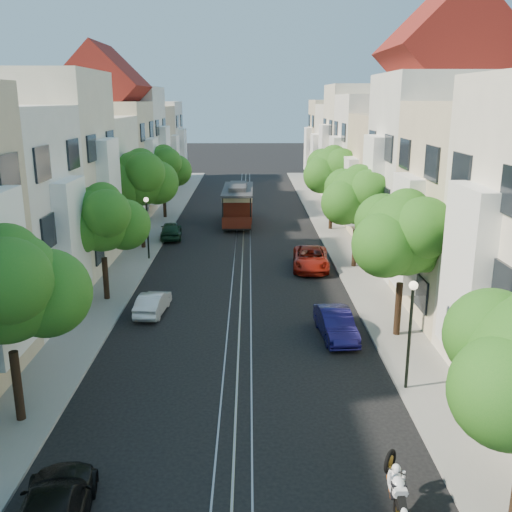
{
  "coord_description": "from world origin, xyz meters",
  "views": [
    {
      "loc": [
        0.5,
        -15.1,
        10.49
      ],
      "look_at": [
        0.85,
        14.95,
        2.2
      ],
      "focal_mm": 40.0,
      "sensor_mm": 36.0,
      "label": 1
    }
  ],
  "objects_px": {
    "tree_e_c": "(358,197)",
    "parked_car_w_near": "(53,510)",
    "cable_car": "(238,203)",
    "parked_car_w_mid": "(153,303)",
    "tree_e_b": "(405,236)",
    "parked_car_e_far": "(311,258)",
    "tree_w_c": "(141,179)",
    "parked_car_e_mid": "(336,324)",
    "tree_e_d": "(333,171)",
    "lamp_east": "(411,319)",
    "parked_car_w_far": "(171,230)",
    "sportbike_rider": "(396,486)",
    "lamp_west": "(147,219)",
    "tree_w_b": "(103,221)",
    "tree_w_d": "(164,168)",
    "tree_w_a": "(7,289)"
  },
  "relations": [
    {
      "from": "tree_w_c",
      "to": "parked_car_e_mid",
      "type": "height_order",
      "value": "tree_w_c"
    },
    {
      "from": "lamp_west",
      "to": "tree_e_d",
      "type": "bearing_deg",
      "value": 33.5
    },
    {
      "from": "tree_e_b",
      "to": "sportbike_rider",
      "type": "xyz_separation_m",
      "value": [
        -2.97,
        -11.43,
        -3.94
      ]
    },
    {
      "from": "tree_w_d",
      "to": "parked_car_w_near",
      "type": "relative_size",
      "value": 1.51
    },
    {
      "from": "parked_car_e_mid",
      "to": "tree_e_c",
      "type": "bearing_deg",
      "value": 70.73
    },
    {
      "from": "tree_e_d",
      "to": "cable_car",
      "type": "bearing_deg",
      "value": 161.0
    },
    {
      "from": "parked_car_w_far",
      "to": "parked_car_w_mid",
      "type": "bearing_deg",
      "value": 88.88
    },
    {
      "from": "tree_e_c",
      "to": "tree_w_b",
      "type": "relative_size",
      "value": 1.04
    },
    {
      "from": "parked_car_e_mid",
      "to": "parked_car_w_near",
      "type": "distance_m",
      "value": 14.9
    },
    {
      "from": "sportbike_rider",
      "to": "parked_car_w_far",
      "type": "distance_m",
      "value": 32.14
    },
    {
      "from": "tree_e_d",
      "to": "parked_car_e_mid",
      "type": "height_order",
      "value": "tree_e_d"
    },
    {
      "from": "tree_e_b",
      "to": "tree_w_a",
      "type": "relative_size",
      "value": 1.0
    },
    {
      "from": "tree_w_c",
      "to": "sportbike_rider",
      "type": "height_order",
      "value": "tree_w_c"
    },
    {
      "from": "parked_car_e_mid",
      "to": "parked_car_e_far",
      "type": "height_order",
      "value": "parked_car_e_far"
    },
    {
      "from": "tree_w_b",
      "to": "cable_car",
      "type": "height_order",
      "value": "tree_w_b"
    },
    {
      "from": "tree_w_c",
      "to": "parked_car_e_mid",
      "type": "distance_m",
      "value": 20.24
    },
    {
      "from": "sportbike_rider",
      "to": "parked_car_e_mid",
      "type": "distance_m",
      "value": 11.4
    },
    {
      "from": "tree_w_c",
      "to": "parked_car_e_far",
      "type": "distance_m",
      "value": 13.36
    },
    {
      "from": "parked_car_w_far",
      "to": "tree_w_a",
      "type": "bearing_deg",
      "value": 81.24
    },
    {
      "from": "lamp_east",
      "to": "parked_car_e_far",
      "type": "height_order",
      "value": "lamp_east"
    },
    {
      "from": "tree_w_c",
      "to": "cable_car",
      "type": "relative_size",
      "value": 0.87
    },
    {
      "from": "tree_e_d",
      "to": "parked_car_w_near",
      "type": "distance_m",
      "value": 36.25
    },
    {
      "from": "parked_car_w_mid",
      "to": "lamp_east",
      "type": "bearing_deg",
      "value": 148.57
    },
    {
      "from": "parked_car_e_mid",
      "to": "parked_car_w_near",
      "type": "relative_size",
      "value": 0.9
    },
    {
      "from": "lamp_east",
      "to": "parked_car_w_far",
      "type": "height_order",
      "value": "lamp_east"
    },
    {
      "from": "tree_e_d",
      "to": "parked_car_e_far",
      "type": "distance_m",
      "value": 12.21
    },
    {
      "from": "tree_e_d",
      "to": "lamp_east",
      "type": "height_order",
      "value": "tree_e_d"
    },
    {
      "from": "tree_w_b",
      "to": "sportbike_rider",
      "type": "distance_m",
      "value": 20.34
    },
    {
      "from": "tree_e_d",
      "to": "lamp_east",
      "type": "bearing_deg",
      "value": -92.04
    },
    {
      "from": "tree_w_c",
      "to": "lamp_west",
      "type": "relative_size",
      "value": 1.71
    },
    {
      "from": "lamp_east",
      "to": "lamp_west",
      "type": "bearing_deg",
      "value": 124.99
    },
    {
      "from": "lamp_west",
      "to": "lamp_east",
      "type": "bearing_deg",
      "value": -55.01
    },
    {
      "from": "tree_e_b",
      "to": "parked_car_e_far",
      "type": "height_order",
      "value": "tree_e_b"
    },
    {
      "from": "tree_w_a",
      "to": "tree_w_c",
      "type": "bearing_deg",
      "value": 90.0
    },
    {
      "from": "tree_w_d",
      "to": "tree_e_d",
      "type": "bearing_deg",
      "value": -19.15
    },
    {
      "from": "tree_w_c",
      "to": "sportbike_rider",
      "type": "bearing_deg",
      "value": -67.39
    },
    {
      "from": "tree_e_d",
      "to": "tree_w_b",
      "type": "distance_m",
      "value": 22.28
    },
    {
      "from": "parked_car_w_mid",
      "to": "tree_w_a",
      "type": "bearing_deg",
      "value": 80.3
    },
    {
      "from": "tree_w_c",
      "to": "parked_car_w_far",
      "type": "distance_m",
      "value": 5.62
    },
    {
      "from": "tree_w_a",
      "to": "sportbike_rider",
      "type": "height_order",
      "value": "tree_w_a"
    },
    {
      "from": "lamp_east",
      "to": "parked_car_e_mid",
      "type": "distance_m",
      "value": 5.74
    },
    {
      "from": "sportbike_rider",
      "to": "cable_car",
      "type": "distance_m",
      "value": 36.44
    },
    {
      "from": "cable_car",
      "to": "parked_car_w_mid",
      "type": "distance_m",
      "value": 21.99
    },
    {
      "from": "parked_car_w_far",
      "to": "parked_car_w_near",
      "type": "bearing_deg",
      "value": 86.82
    },
    {
      "from": "parked_car_e_mid",
      "to": "parked_car_w_far",
      "type": "xyz_separation_m",
      "value": [
        -10.0,
        19.18,
        0.03
      ]
    },
    {
      "from": "tree_e_c",
      "to": "parked_car_w_near",
      "type": "relative_size",
      "value": 1.51
    },
    {
      "from": "cable_car",
      "to": "parked_car_e_far",
      "type": "bearing_deg",
      "value": -69.83
    },
    {
      "from": "tree_e_c",
      "to": "parked_car_e_far",
      "type": "bearing_deg",
      "value": -178.03
    },
    {
      "from": "parked_car_e_mid",
      "to": "tree_w_c",
      "type": "bearing_deg",
      "value": 121.01
    },
    {
      "from": "parked_car_e_far",
      "to": "tree_w_d",
      "type": "bearing_deg",
      "value": 130.07
    }
  ]
}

